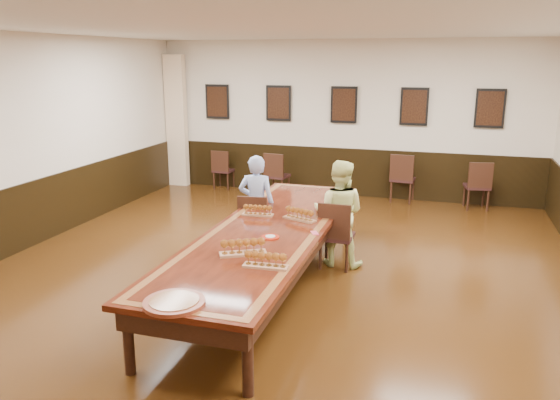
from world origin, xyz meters
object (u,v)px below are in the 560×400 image
(spare_chair_a, at_px, (224,169))
(carved_platter, at_px, (174,302))
(chair_woman, at_px, (337,234))
(chair_man, at_px, (255,224))
(spare_chair_c, at_px, (403,177))
(person_woman, at_px, (339,213))
(spare_chair_d, at_px, (477,185))
(person_man, at_px, (257,204))
(conference_table, at_px, (268,239))
(spare_chair_b, at_px, (277,174))

(spare_chair_a, height_order, carved_platter, spare_chair_a)
(chair_woman, bearing_deg, chair_man, -6.82)
(spare_chair_c, bearing_deg, person_woman, 86.58)
(spare_chair_d, bearing_deg, person_man, 36.83)
(chair_woman, xyz_separation_m, person_woman, (0.00, 0.10, 0.27))
(chair_man, bearing_deg, spare_chair_a, -68.09)
(person_man, xyz_separation_m, conference_table, (0.56, -1.14, -0.12))
(chair_woman, xyz_separation_m, conference_table, (-0.70, -0.88, 0.13))
(spare_chair_b, height_order, spare_chair_c, spare_chair_c)
(spare_chair_b, height_order, person_woman, person_woman)
(chair_woman, relative_size, carved_platter, 1.44)
(spare_chair_d, distance_m, carved_platter, 7.48)
(spare_chair_a, height_order, spare_chair_d, spare_chair_d)
(spare_chair_c, relative_size, spare_chair_d, 1.05)
(spare_chair_c, height_order, person_man, person_man)
(chair_woman, distance_m, conference_table, 1.13)
(person_man, xyz_separation_m, person_woman, (1.27, -0.16, 0.01))
(person_man, bearing_deg, spare_chair_a, -67.60)
(spare_chair_b, height_order, conference_table, spare_chair_b)
(spare_chair_a, distance_m, spare_chair_c, 3.91)
(spare_chair_b, relative_size, conference_table, 0.19)
(chair_woman, bearing_deg, spare_chair_c, -97.46)
(person_woman, bearing_deg, spare_chair_b, -59.64)
(chair_man, distance_m, spare_chair_d, 4.83)
(spare_chair_c, distance_m, carved_platter, 7.24)
(spare_chair_a, height_order, spare_chair_b, spare_chair_b)
(chair_woman, distance_m, spare_chair_c, 3.96)
(person_woman, bearing_deg, spare_chair_c, -97.65)
(chair_woman, xyz_separation_m, spare_chair_b, (-1.98, 3.59, -0.01))
(chair_woman, height_order, spare_chair_b, chair_woman)
(spare_chair_b, relative_size, person_man, 0.63)
(spare_chair_a, xyz_separation_m, carved_platter, (2.53, -7.10, 0.34))
(spare_chair_c, xyz_separation_m, person_man, (-1.83, -3.66, 0.24))
(conference_table, bearing_deg, chair_man, 117.71)
(spare_chair_b, distance_m, spare_chair_c, 2.57)
(spare_chair_a, distance_m, person_man, 4.21)
(chair_man, xyz_separation_m, person_man, (-0.01, 0.10, 0.27))
(chair_man, distance_m, spare_chair_a, 4.29)
(chair_man, bearing_deg, conference_table, 110.55)
(spare_chair_d, bearing_deg, spare_chair_b, -7.87)
(chair_man, distance_m, conference_table, 1.19)
(person_woman, xyz_separation_m, carved_platter, (-0.81, -3.28, 0.02))
(spare_chair_a, xyz_separation_m, person_woman, (3.34, -3.82, 0.31))
(chair_woman, distance_m, spare_chair_d, 4.25)
(spare_chair_c, xyz_separation_m, conference_table, (-1.27, -4.80, 0.12))
(carved_platter, bearing_deg, person_woman, 76.13)
(spare_chair_c, bearing_deg, chair_man, 69.17)
(person_man, relative_size, carved_platter, 2.22)
(chair_man, bearing_deg, person_woman, 169.84)
(spare_chair_a, height_order, spare_chair_c, spare_chair_c)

